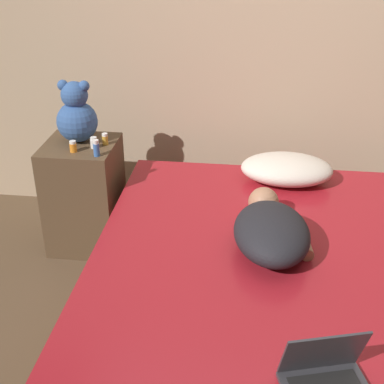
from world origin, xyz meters
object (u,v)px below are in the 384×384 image
bottle_white (94,143)px  bottle_orange (73,146)px  laptop (326,377)px  pillow (287,169)px  teddy_bear (77,115)px  bottle_amber (105,139)px  bottle_blue (96,148)px  person_lying (271,230)px

bottle_white → bottle_orange: (-0.10, -0.07, 0.00)m
laptop → bottle_orange: bottle_orange is taller
pillow → laptop: size_ratio=1.57×
teddy_bear → bottle_amber: teddy_bear is taller
teddy_bear → bottle_orange: 0.20m
bottle_white → bottle_blue: size_ratio=0.68×
bottle_orange → bottle_white: bearing=34.1°
pillow → bottle_blue: size_ratio=5.55×
laptop → bottle_white: bearing=113.7°
pillow → bottle_orange: bearing=-171.4°
bottle_orange → bottle_blue: 0.15m
pillow → bottle_orange: size_ratio=8.16×
bottle_white → bottle_amber: 0.07m
laptop → bottle_blue: 1.71m
teddy_bear → person_lying: bearing=-31.0°
bottle_orange → bottle_amber: 0.19m
laptop → teddy_bear: size_ratio=0.93×
bottle_white → bottle_amber: bearing=46.8°
laptop → person_lying: bearing=85.7°
teddy_bear → bottle_white: teddy_bear is taller
pillow → bottle_white: 1.10m
bottle_orange → person_lying: bearing=-25.0°
pillow → bottle_blue: bottle_blue is taller
pillow → person_lying: bearing=-97.8°
laptop → pillow: bearing=76.8°
person_lying → bottle_blue: 1.07m
pillow → bottle_amber: (-1.04, -0.06, 0.16)m
teddy_bear → bottle_amber: (0.17, -0.04, -0.12)m
teddy_bear → bottle_blue: 0.28m
teddy_bear → bottle_blue: size_ratio=3.81×
pillow → teddy_bear: teddy_bear is taller
teddy_bear → bottle_orange: (0.02, -0.16, -0.12)m
laptop → teddy_bear: 1.98m
person_lying → bottle_white: bottle_white is taller
person_lying → teddy_bear: teddy_bear is taller
laptop → bottle_orange: bearing=117.4°
laptop → teddy_bear: bearing=114.6°
teddy_bear → bottle_orange: teddy_bear is taller
person_lying → bottle_orange: (-1.09, 0.51, 0.14)m
teddy_bear → bottle_orange: bearing=-83.5°
pillow → person_lying: (-0.09, -0.69, 0.01)m
person_lying → bottle_white: size_ratio=10.31×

